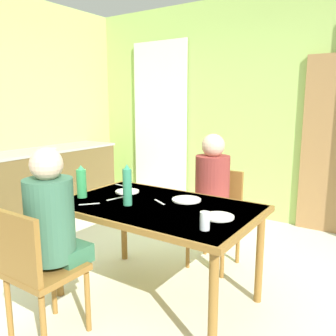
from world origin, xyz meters
The scene contains 20 objects.
ground_plane centered at (0.00, 0.00, 0.00)m, with size 6.20×6.20×0.00m, color silver.
wall_back centered at (0.00, 2.39, 1.39)m, with size 4.80×0.10×2.77m, color #A7CA67.
wall_left centered at (-2.30, 0.60, 1.39)m, with size 0.10×3.58×2.77m, color #ABC967.
curtain_panel centered at (-1.19, 2.29, 1.16)m, with size 0.90×0.03×2.33m, color white.
kitchen_counter centered at (-1.97, 0.52, 0.45)m, with size 0.61×2.60×0.91m.
dining_table centered at (0.32, 0.08, 0.68)m, with size 1.46×0.91×0.75m.
chair_near_diner centered at (-0.01, -0.73, 0.50)m, with size 0.40×0.40×0.87m.
chair_far_diner centered at (0.43, 0.88, 0.50)m, with size 0.40×0.40×0.87m.
person_near_diner centered at (-0.01, -0.60, 0.78)m, with size 0.30×0.37×0.77m.
person_far_diner centered at (0.43, 0.75, 0.78)m, with size 0.30×0.37×0.77m.
water_bottle_green_near centered at (0.14, -0.05, 0.89)m, with size 0.07×0.07×0.30m.
water_bottle_green_far centered at (-0.29, -0.09, 0.87)m, with size 0.08×0.08×0.26m.
dinner_plate_near_left centered at (0.82, 0.07, 0.75)m, with size 0.20×0.20×0.01m, color white.
dinner_plate_near_right centered at (-0.09, 0.23, 0.75)m, with size 0.20×0.20×0.01m, color white.
dinner_plate_far_center centered at (0.44, 0.29, 0.75)m, with size 0.22×0.22×0.01m, color white.
drinking_glass_by_near_diner centered at (0.85, -0.18, 0.80)m, with size 0.06×0.06×0.11m, color silver.
cutlery_knife_near centered at (0.30, 0.14, 0.75)m, with size 0.15×0.02×0.00m, color silver.
cutlery_fork_near centered at (-0.28, 0.38, 0.75)m, with size 0.15×0.02×0.00m, color silver.
cutlery_knife_far centered at (-0.10, -0.19, 0.75)m, with size 0.15×0.02×0.00m, color silver.
cutlery_fork_far centered at (-0.04, 0.02, 0.75)m, with size 0.15×0.02×0.00m, color silver.
Camera 1 is at (1.74, -1.92, 1.49)m, focal length 37.24 mm.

